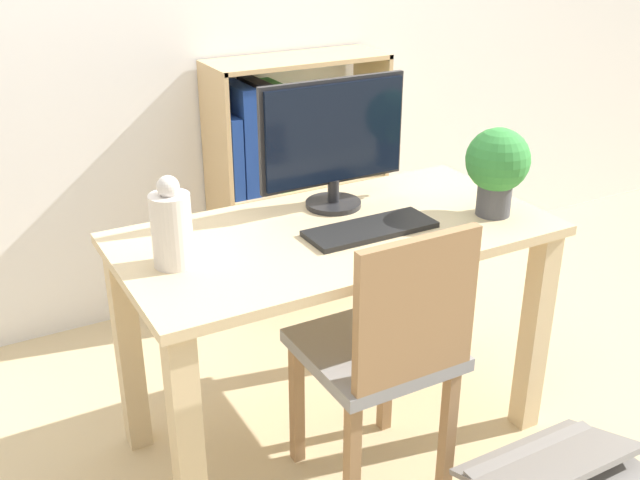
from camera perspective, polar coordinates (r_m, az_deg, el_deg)
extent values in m
plane|color=#CCB284|center=(2.56, 1.12, -14.37)|extent=(10.00, 10.00, 0.00)
cube|color=#D8BC8C|center=(2.19, 1.27, 0.45)|extent=(1.27, 0.64, 0.03)
cube|color=#D8BC8C|center=(1.97, -10.04, -15.53)|extent=(0.07, 0.07, 0.70)
cube|color=#D8BC8C|center=(2.50, 16.04, -6.81)|extent=(0.07, 0.07, 0.70)
cube|color=#D8BC8C|center=(2.39, -14.39, -8.10)|extent=(0.07, 0.07, 0.70)
cube|color=#D8BC8C|center=(2.84, 8.68, -2.12)|extent=(0.07, 0.07, 0.70)
cylinder|color=#232326|center=(2.35, 1.02, 2.78)|extent=(0.17, 0.17, 0.02)
cylinder|color=#232326|center=(2.33, 1.03, 3.79)|extent=(0.04, 0.04, 0.07)
cube|color=#232326|center=(2.28, 0.99, 8.23)|extent=(0.49, 0.02, 0.32)
cube|color=black|center=(2.27, 1.06, 8.19)|extent=(0.46, 0.03, 0.30)
cube|color=black|center=(2.17, 3.87, 0.84)|extent=(0.39, 0.15, 0.02)
cylinder|color=silver|center=(1.97, -11.22, 0.72)|extent=(0.11, 0.11, 0.20)
sphere|color=silver|center=(1.92, -11.51, 4.00)|extent=(0.06, 0.06, 0.06)
cylinder|color=#4C4C51|center=(2.33, 13.10, 3.03)|extent=(0.10, 0.10, 0.10)
sphere|color=#388C3D|center=(2.29, 13.40, 5.96)|extent=(0.19, 0.19, 0.19)
cube|color=gray|center=(2.15, 4.03, -8.34)|extent=(0.40, 0.40, 0.04)
cube|color=#9E754C|center=(1.91, 7.23, -5.36)|extent=(0.36, 0.03, 0.40)
cube|color=#9E754C|center=(2.11, 2.45, -16.90)|extent=(0.04, 0.04, 0.42)
cube|color=#9E754C|center=(2.26, 9.71, -14.06)|extent=(0.04, 0.04, 0.42)
cube|color=#9E754C|center=(2.33, -1.77, -12.31)|extent=(0.04, 0.04, 0.42)
cube|color=#9E754C|center=(2.47, 5.03, -10.09)|extent=(0.04, 0.04, 0.42)
cube|color=tan|center=(3.05, -7.63, 3.35)|extent=(0.02, 0.28, 1.04)
cube|color=tan|center=(3.36, 3.81, 5.48)|extent=(0.02, 0.28, 1.04)
cube|color=tan|center=(3.39, -1.54, -3.68)|extent=(0.73, 0.28, 0.02)
cube|color=tan|center=(3.05, -1.76, 13.58)|extent=(0.73, 0.28, 0.02)
cube|color=tan|center=(3.19, -1.64, 4.49)|extent=(0.70, 0.28, 0.02)
cube|color=black|center=(3.20, -6.58, -2.18)|extent=(0.05, 0.24, 0.33)
cube|color=red|center=(3.20, -5.51, -1.01)|extent=(0.05, 0.24, 0.44)
cube|color=black|center=(3.22, -4.50, -0.90)|extent=(0.06, 0.24, 0.43)
cube|color=orange|center=(3.26, -3.37, -0.93)|extent=(0.07, 0.24, 0.39)
cube|color=navy|center=(3.01, -7.07, 6.53)|extent=(0.04, 0.24, 0.32)
cube|color=navy|center=(3.01, -6.06, 7.69)|extent=(0.06, 0.24, 0.43)
cube|color=black|center=(3.04, -4.80, 7.97)|extent=(0.06, 0.24, 0.44)
cube|color=#2D7F38|center=(3.07, -3.51, 7.99)|extent=(0.07, 0.24, 0.42)
cube|color=gray|center=(2.20, 16.97, -15.72)|extent=(0.45, 0.27, 0.11)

